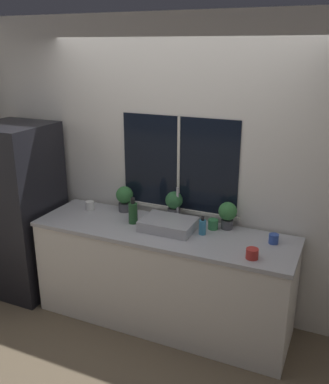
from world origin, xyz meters
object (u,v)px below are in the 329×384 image
potted_plant_right (228,213)px  bottle_tall (133,213)px  potted_plant_left (125,197)px  mug_red (252,254)px  mug_blue (274,239)px  sink (169,224)px  potted_plant_center (174,204)px  mug_green (213,224)px  mug_white (90,206)px  refrigerator (20,210)px  soap_bottle (202,227)px

potted_plant_right → bottle_tall: (-0.80, -0.23, -0.04)m
potted_plant_left → mug_red: potted_plant_left is taller
potted_plant_left → mug_blue: size_ratio=3.12×
sink → mug_blue: bearing=5.7°
potted_plant_center → bottle_tall: 0.38m
mug_green → mug_white: size_ratio=1.02×
potted_plant_right → mug_white: (-1.34, -0.11, -0.10)m
potted_plant_right → mug_green: potted_plant_right is taller
mug_green → bottle_tall: bearing=-166.4°
bottle_tall → mug_red: bearing=-11.6°
refrigerator → bottle_tall: bearing=3.7°
potted_plant_right → potted_plant_left: bearing=180.0°
potted_plant_left → soap_bottle: bearing=-13.2°
mug_green → mug_red: bearing=-42.6°
potted_plant_center → mug_blue: (0.93, -0.13, -0.11)m
mug_blue → mug_white: 1.77m
potted_plant_right → bottle_tall: bearing=-164.1°
sink → potted_plant_left: size_ratio=1.86×
potted_plant_right → mug_red: (0.33, -0.46, -0.10)m
soap_bottle → bottle_tall: bearing=-177.6°
potted_plant_right → mug_blue: bearing=-17.3°
refrigerator → mug_blue: (2.47, 0.18, 0.09)m
mug_white → mug_red: bearing=-11.8°
mug_blue → mug_white: (-1.77, 0.02, 0.00)m
potted_plant_right → bottle_tall: size_ratio=1.01×
refrigerator → potted_plant_center: size_ratio=6.48×
mug_blue → potted_plant_right: bearing=162.7°
sink → bottle_tall: 0.35m
soap_bottle → potted_plant_right: bearing=52.3°
mug_red → refrigerator: bearing=176.3°
bottle_tall → soap_bottle: bearing=2.4°
potted_plant_left → potted_plant_right: 1.02m
mug_green → potted_plant_center: bearing=171.2°
potted_plant_center → mug_white: bearing=-172.3°
potted_plant_right → mug_white: 1.35m
refrigerator → sink: (1.58, 0.09, 0.10)m
potted_plant_center → mug_green: size_ratio=3.02×
potted_plant_left → mug_blue: bearing=-5.3°
potted_plant_center → mug_red: (0.83, -0.46, -0.11)m
refrigerator → mug_green: 1.95m
potted_plant_right → sink: bearing=-154.3°
bottle_tall → mug_red: 1.16m
sink → mug_red: size_ratio=4.88×
soap_bottle → mug_blue: bearing=6.7°
potted_plant_right → refrigerator: bearing=-171.4°
potted_plant_left → potted_plant_center: size_ratio=0.92×
soap_bottle → mug_blue: 0.59m
sink → bottle_tall: bearing=-178.7°
mug_white → mug_red: size_ratio=0.92×
potted_plant_left → bottle_tall: bearing=-47.1°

